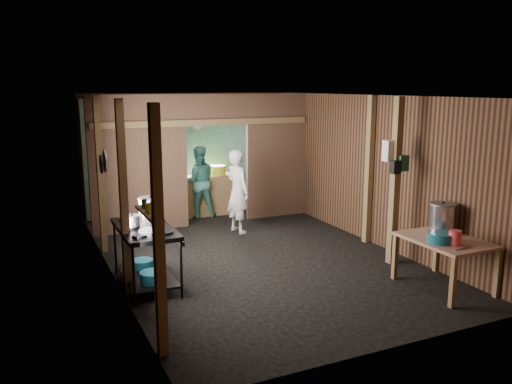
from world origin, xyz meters
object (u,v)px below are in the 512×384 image
stove_pot_large (150,209)px  yellow_tub (217,170)px  cook (238,191)px  prep_table (444,263)px  stock_pot (442,218)px  gas_range (146,256)px  pink_bucket (455,238)px

stove_pot_large → yellow_tub: (2.24, 3.20, -0.05)m
cook → yellow_tub: bearing=-18.6°
prep_table → stock_pot: stock_pot is taller
yellow_tub → cook: size_ratio=0.23×
gas_range → stock_pot: 4.21m
stove_pot_large → stock_pot: bearing=-27.1°
gas_range → stove_pot_large: stove_pot_large is taller
stove_pot_large → pink_bucket: (3.43, -2.45, -0.20)m
stock_pot → yellow_tub: size_ratio=1.21×
gas_range → stock_pot: stock_pot is taller
prep_table → stove_pot_large: (-3.54, 2.18, 0.65)m
cook → stock_pot: bearing=-166.6°
stock_pot → prep_table: bearing=-122.9°
stock_pot → cook: cook is taller
gas_range → prep_table: gas_range is taller
gas_range → yellow_tub: bearing=56.0°
gas_range → cook: size_ratio=0.90×
prep_table → stove_pot_large: stove_pot_large is taller
pink_bucket → stock_pot: bearing=61.7°
stock_pot → pink_bucket: size_ratio=2.25×
stock_pot → cook: bearing=115.4°
stock_pot → cook: 3.89m
gas_range → stove_pot_large: 0.70m
pink_bucket → cook: cook is taller
gas_range → yellow_tub: yellow_tub is taller
stove_pot_large → cook: size_ratio=0.22×
gas_range → yellow_tub: (2.41, 3.56, 0.53)m
yellow_tub → cook: 1.61m
gas_range → cook: cook is taller
prep_table → stove_pot_large: 4.21m
pink_bucket → stove_pot_large: bearing=144.5°
prep_table → cook: 4.10m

